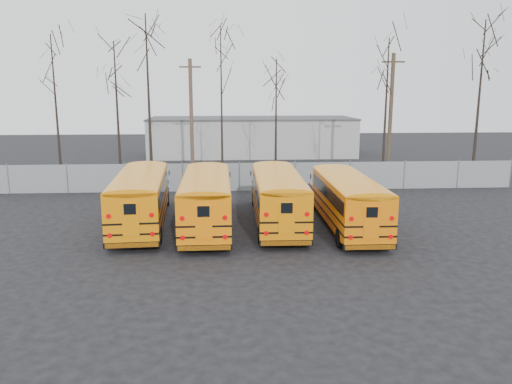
{
  "coord_description": "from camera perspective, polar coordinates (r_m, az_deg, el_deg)",
  "views": [
    {
      "loc": [
        -1.02,
        -22.98,
        7.04
      ],
      "look_at": [
        0.67,
        3.62,
        1.6
      ],
      "focal_mm": 35.0,
      "sensor_mm": 36.0,
      "label": 1
    }
  ],
  "objects": [
    {
      "name": "tree_6",
      "position": [
        38.72,
        14.58,
        8.72
      ],
      "size": [
        0.26,
        0.26,
        10.77
      ],
      "primitive_type": "cone",
      "color": "black",
      "rests_on": "ground"
    },
    {
      "name": "tree_5",
      "position": [
        40.86,
        2.3,
        8.34
      ],
      "size": [
        0.26,
        0.26,
        9.54
      ],
      "primitive_type": "cone",
      "color": "black",
      "rests_on": "ground"
    },
    {
      "name": "utility_pole_left",
      "position": [
        40.34,
        -7.39,
        8.35
      ],
      "size": [
        1.68,
        0.29,
        9.46
      ],
      "rotation": [
        0.0,
        0.0,
        0.01
      ],
      "color": "brown",
      "rests_on": "ground"
    },
    {
      "name": "bus_c",
      "position": [
        26.3,
        2.5,
        -0.18
      ],
      "size": [
        2.61,
        10.46,
        2.91
      ],
      "rotation": [
        0.0,
        0.0,
        -0.02
      ],
      "color": "black",
      "rests_on": "ground"
    },
    {
      "name": "bus_d",
      "position": [
        26.05,
        10.39,
        -0.57
      ],
      "size": [
        2.45,
        10.18,
        2.84
      ],
      "rotation": [
        0.0,
        0.0,
        -0.01
      ],
      "color": "black",
      "rests_on": "ground"
    },
    {
      "name": "distant_building",
      "position": [
        55.29,
        -0.48,
        6.31
      ],
      "size": [
        22.0,
        8.0,
        4.0
      ],
      "primitive_type": "cube",
      "color": "#A1A19C",
      "rests_on": "ground"
    },
    {
      "name": "ground",
      "position": [
        24.06,
        -1.04,
        -5.48
      ],
      "size": [
        120.0,
        120.0,
        0.0
      ],
      "primitive_type": "plane",
      "color": "black",
      "rests_on": "ground"
    },
    {
      "name": "tree_3",
      "position": [
        37.68,
        -12.14,
        9.97
      ],
      "size": [
        0.26,
        0.26,
        12.35
      ],
      "primitive_type": "cone",
      "color": "black",
      "rests_on": "ground"
    },
    {
      "name": "tree_1",
      "position": [
        41.14,
        -21.86,
        8.66
      ],
      "size": [
        0.26,
        0.26,
        11.12
      ],
      "primitive_type": "cone",
      "color": "black",
      "rests_on": "ground"
    },
    {
      "name": "fence",
      "position": [
        35.51,
        -1.93,
        1.74
      ],
      "size": [
        40.0,
        0.04,
        2.0
      ],
      "primitive_type": "cube",
      "color": "gray",
      "rests_on": "ground"
    },
    {
      "name": "tree_7",
      "position": [
        41.13,
        24.09,
        9.14
      ],
      "size": [
        0.26,
        0.26,
        12.06
      ],
      "primitive_type": "cone",
      "color": "black",
      "rests_on": "ground"
    },
    {
      "name": "tree_4",
      "position": [
        36.8,
        -3.95,
        9.5
      ],
      "size": [
        0.26,
        0.26,
        11.5
      ],
      "primitive_type": "cone",
      "color": "black",
      "rests_on": "ground"
    },
    {
      "name": "bus_a",
      "position": [
        26.68,
        -13.04,
        -0.25
      ],
      "size": [
        3.1,
        10.67,
        2.95
      ],
      "rotation": [
        0.0,
        0.0,
        0.07
      ],
      "color": "black",
      "rests_on": "ground"
    },
    {
      "name": "tree_2",
      "position": [
        39.57,
        -15.55,
        8.6
      ],
      "size": [
        0.26,
        0.26,
        10.6
      ],
      "primitive_type": "cone",
      "color": "black",
      "rests_on": "ground"
    },
    {
      "name": "utility_pole_right",
      "position": [
        40.96,
        15.11,
        8.38
      ],
      "size": [
        1.75,
        0.31,
        9.85
      ],
      "rotation": [
        0.0,
        0.0,
        -0.02
      ],
      "color": "#443626",
      "rests_on": "ground"
    },
    {
      "name": "bus_b",
      "position": [
        25.75,
        -5.69,
        -0.45
      ],
      "size": [
        2.5,
        10.52,
        2.94
      ],
      "rotation": [
        0.0,
        0.0,
        0.01
      ],
      "color": "black",
      "rests_on": "ground"
    }
  ]
}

